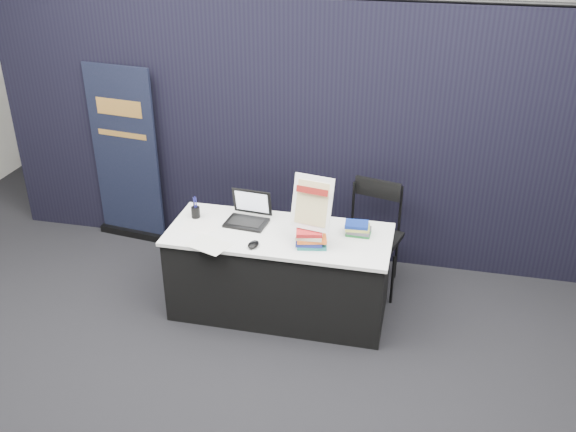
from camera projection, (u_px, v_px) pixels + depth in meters
The scene contains 15 objects.
floor at pixel (263, 350), 5.01m from camera, with size 8.00×8.00×0.00m, color black.
wall_back at pixel (346, 24), 7.67m from camera, with size 8.00×0.02×3.50m, color beige.
drape_partition at pixel (306, 136), 5.84m from camera, with size 6.00×0.08×2.40m, color black.
display_table at pixel (279, 272), 5.31m from camera, with size 1.80×0.75×0.75m.
laptop at pixel (248, 215), 5.29m from camera, with size 0.35×0.30×0.25m.
mouse at pixel (253, 245), 4.94m from camera, with size 0.08×0.13×0.04m, color black.
brochure_left at pixel (200, 226), 5.25m from camera, with size 0.28×0.20×0.00m, color silver.
brochure_mid at pixel (198, 228), 5.22m from camera, with size 0.26×0.18×0.00m, color white.
brochure_right at pixel (209, 245), 4.97m from camera, with size 0.31×0.22×0.00m, color silver.
pen_cup at pixel (196, 212), 5.36m from camera, with size 0.07×0.07×0.09m, color black.
book_stack_tall at pixel (311, 238), 4.92m from camera, with size 0.23×0.19×0.15m.
book_stack_short at pixel (358, 229), 5.09m from camera, with size 0.18×0.14×0.10m.
info_sign at pixel (312, 204), 4.82m from camera, with size 0.33×0.18×0.43m.
pullup_banner at pixel (127, 165), 6.30m from camera, with size 0.76×0.20×1.77m.
stacking_chair at pixel (373, 232), 5.59m from camera, with size 0.53×0.54×0.97m.
Camera 1 is at (1.07, -3.83, 3.23)m, focal length 40.00 mm.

